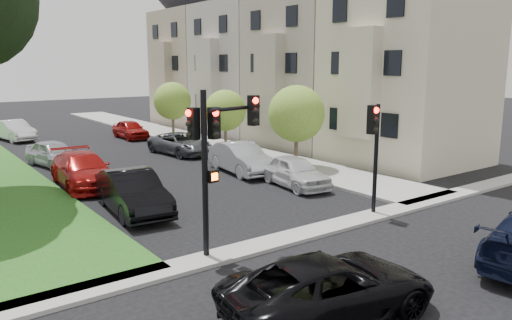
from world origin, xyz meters
TOP-DOWN VIEW (x-y plane):
  - ground at (0.00, 0.00)m, footprint 140.00×140.00m
  - sidewalk_right at (6.75, 24.00)m, footprint 3.50×44.00m
  - sidewalk_cross at (0.00, 2.00)m, footprint 60.00×1.00m
  - house_a at (12.45, 8.00)m, footprint 7.70×7.55m
  - house_b at (12.45, 15.50)m, footprint 7.70×7.55m
  - house_c at (12.45, 23.00)m, footprint 7.70×7.55m
  - house_d at (12.45, 30.50)m, footprint 7.70×7.55m
  - small_tree_a at (6.20, 9.95)m, footprint 2.94×2.94m
  - small_tree_b at (6.20, 16.73)m, footprint 2.59×2.59m
  - small_tree_c at (6.20, 23.93)m, footprint 2.76×2.76m
  - traffic_signal_main at (-3.42, 2.23)m, footprint 2.35×0.66m
  - traffic_signal_secondary at (3.17, 2.19)m, footprint 0.53×0.43m
  - car_cross_near at (-3.32, -2.26)m, footprint 5.20×2.91m
  - car_parked_0 at (3.75, 7.17)m, footprint 2.19×4.30m
  - car_parked_1 at (3.45, 10.99)m, footprint 2.17×4.83m
  - car_parked_2 at (3.45, 17.54)m, footprint 2.74×4.97m
  - car_parked_3 at (3.51, 25.54)m, footprint 1.61×3.99m
  - car_parked_5 at (-3.71, 7.66)m, footprint 2.12×4.93m
  - car_parked_6 at (-3.93, 12.84)m, footprint 2.47×5.37m
  - car_parked_7 at (-3.79, 18.31)m, footprint 2.48×4.39m
  - car_parked_9 at (-3.63, 29.49)m, footprint 2.38×4.66m

SIDE VIEW (x-z plane):
  - ground at x=0.00m, z-range 0.00..0.00m
  - sidewalk_right at x=6.75m, z-range 0.00..0.12m
  - sidewalk_cross at x=0.00m, z-range 0.00..0.12m
  - car_parked_2 at x=3.45m, z-range 0.00..1.32m
  - car_parked_3 at x=3.51m, z-range 0.00..1.36m
  - car_cross_near at x=-3.32m, z-range 0.00..1.37m
  - car_parked_0 at x=3.75m, z-range 0.00..1.40m
  - car_parked_7 at x=-3.79m, z-range 0.00..1.41m
  - car_parked_9 at x=-3.63m, z-range 0.00..1.47m
  - car_parked_6 at x=-3.93m, z-range 0.00..1.52m
  - car_parked_1 at x=3.45m, z-range 0.00..1.54m
  - car_parked_5 at x=-3.71m, z-range 0.00..1.58m
  - small_tree_b at x=6.20m, z-range 0.64..4.53m
  - small_tree_c at x=6.20m, z-range 0.68..4.83m
  - traffic_signal_secondary at x=3.17m, z-range 0.80..4.88m
  - small_tree_a at x=6.20m, z-range 0.73..5.13m
  - traffic_signal_main at x=-3.42m, z-range 0.91..5.70m
  - house_a at x=12.45m, z-range -1.05..14.92m
  - house_b at x=12.45m, z-range -1.05..14.92m
  - house_c at x=12.45m, z-range -1.05..14.92m
  - house_d at x=12.45m, z-range -1.05..14.92m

